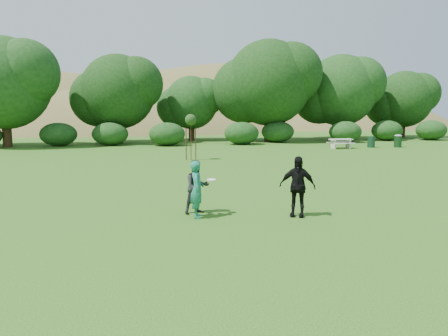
% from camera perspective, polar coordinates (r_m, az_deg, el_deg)
% --- Properties ---
extents(ground, '(120.00, 120.00, 0.00)m').
position_cam_1_polar(ground, '(13.06, 2.91, -6.57)').
color(ground, '#19470C').
rests_on(ground, ground).
extents(player_teal, '(0.49, 0.67, 1.70)m').
position_cam_1_polar(player_teal, '(13.00, -3.55, -2.80)').
color(player_teal, '#197359').
rests_on(player_teal, ground).
extents(player_grey, '(0.94, 0.81, 1.66)m').
position_cam_1_polar(player_grey, '(13.50, -3.56, -2.49)').
color(player_grey, '#242527').
rests_on(player_grey, ground).
extents(player_black, '(1.16, 0.91, 1.83)m').
position_cam_1_polar(player_black, '(13.27, 9.55, -2.39)').
color(player_black, black).
rests_on(player_black, ground).
extents(trash_can_near, '(0.60, 0.60, 0.90)m').
position_cam_1_polar(trash_can_near, '(37.73, 18.67, 3.25)').
color(trash_can_near, '#143723').
rests_on(trash_can_near, ground).
extents(frisbee, '(0.27, 0.27, 0.05)m').
position_cam_1_polar(frisbee, '(13.28, -1.67, -1.55)').
color(frisbee, white).
rests_on(frisbee, ground).
extents(sapling, '(0.70, 0.70, 2.85)m').
position_cam_1_polar(sapling, '(27.14, -4.37, 6.13)').
color(sapling, '#351D14').
rests_on(sapling, ground).
extents(picnic_table, '(1.80, 1.48, 0.76)m').
position_cam_1_polar(picnic_table, '(36.13, 15.02, 3.31)').
color(picnic_table, beige).
rests_on(picnic_table, ground).
extents(trash_can_lidded, '(0.60, 0.60, 1.05)m').
position_cam_1_polar(trash_can_lidded, '(38.61, 21.77, 3.33)').
color(trash_can_lidded, '#123417').
rests_on(trash_can_lidded, ground).
extents(hillside, '(150.00, 72.00, 52.00)m').
position_cam_1_polar(hillside, '(82.10, -10.50, -2.88)').
color(hillside, olive).
rests_on(hillside, ground).
extents(tree_row, '(53.92, 10.38, 9.62)m').
position_cam_1_polar(tree_row, '(41.43, -3.51, 10.15)').
color(tree_row, '#3A2616').
rests_on(tree_row, ground).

